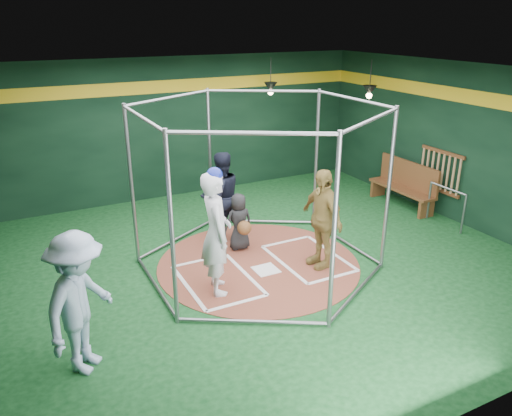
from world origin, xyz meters
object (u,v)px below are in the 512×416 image
batter_figure (216,232)px  umpire (221,196)px  dugout_bench (405,183)px  visitor_leopard (322,218)px

batter_figure → umpire: bearing=64.7°
umpire → dugout_bench: umpire is taller
visitor_leopard → dugout_bench: bearing=113.4°
batter_figure → dugout_bench: bearing=16.7°
visitor_leopard → dugout_bench: visitor_leopard is taller
umpire → visitor_leopard: bearing=112.9°
batter_figure → visitor_leopard: (2.07, -0.02, -0.14)m
batter_figure → visitor_leopard: bearing=-0.6°
batter_figure → dugout_bench: batter_figure is taller
visitor_leopard → dugout_bench: (3.63, 1.73, -0.38)m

